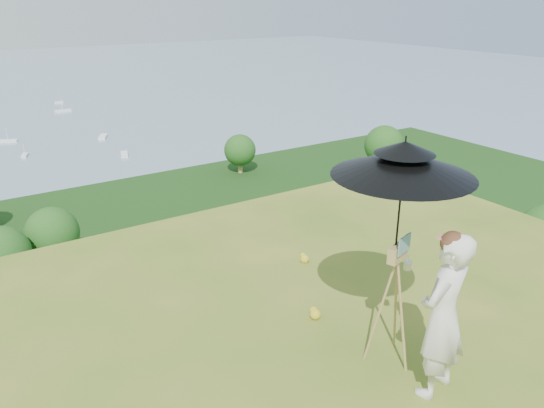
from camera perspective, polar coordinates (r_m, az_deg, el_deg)
slope_trees at (r=40.75m, az=-27.24°, el=-8.46°), size 110.00×50.00×6.00m
painter at (r=5.32m, az=17.90°, el=-11.41°), size 0.70×0.54×1.71m
field_easel at (r=5.70m, az=12.93°, el=-9.90°), size 0.70×0.70×1.47m
sun_umbrella at (r=5.24m, az=13.63°, el=0.52°), size 1.76×1.76×1.25m
painter_cap at (r=4.94m, az=18.95°, el=-3.49°), size 0.29×0.31×0.10m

